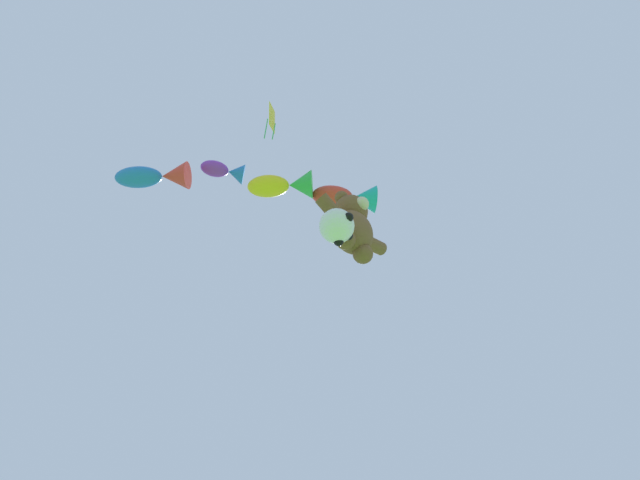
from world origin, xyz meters
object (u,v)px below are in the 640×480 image
object	(u,v)px
fish_kite_goldfin	(284,185)
fish_kite_violet	(225,171)
fish_kite_cobalt	(157,177)
soccer_ball_kite	(337,226)
diamond_kite	(272,120)
teddy_bear_kite	(352,225)
fish_kite_crimson	(348,197)

from	to	relation	value
fish_kite_goldfin	fish_kite_violet	xyz separation A→B (m)	(-1.63, 1.21, 0.54)
fish_kite_goldfin	fish_kite_violet	size ratio (longest dim) A/B	1.38
fish_kite_goldfin	fish_kite_cobalt	world-z (taller)	fish_kite_goldfin
soccer_ball_kite	fish_kite_cobalt	world-z (taller)	fish_kite_cobalt
soccer_ball_kite	fish_kite_violet	xyz separation A→B (m)	(-1.70, 3.38, 5.42)
diamond_kite	teddy_bear_kite	bearing A→B (deg)	-17.49
soccer_ball_kite	fish_kite_goldfin	bearing A→B (deg)	92.04
fish_kite_crimson	diamond_kite	world-z (taller)	diamond_kite
teddy_bear_kite	diamond_kite	xyz separation A→B (m)	(-2.56, 0.81, 4.44)
fish_kite_goldfin	soccer_ball_kite	bearing A→B (deg)	-87.96
teddy_bear_kite	soccer_ball_kite	world-z (taller)	teddy_bear_kite
fish_kite_violet	teddy_bear_kite	bearing A→B (deg)	-50.59
teddy_bear_kite	soccer_ball_kite	bearing A→B (deg)	-164.00
fish_kite_goldfin	diamond_kite	world-z (taller)	diamond_kite
teddy_bear_kite	soccer_ball_kite	size ratio (longest dim) A/B	2.74
fish_kite_cobalt	fish_kite_goldfin	bearing A→B (deg)	-38.41
teddy_bear_kite	fish_kite_crimson	xyz separation A→B (m)	(0.93, 0.81, 3.69)
fish_kite_goldfin	fish_kite_cobalt	bearing A→B (deg)	141.59
soccer_ball_kite	fish_kite_goldfin	world-z (taller)	fish_kite_goldfin
fish_kite_goldfin	teddy_bear_kite	bearing A→B (deg)	-63.82
soccer_ball_kite	diamond_kite	xyz separation A→B (m)	(-1.69, 1.06, 5.72)
fish_kite_violet	diamond_kite	world-z (taller)	diamond_kite
fish_kite_crimson	fish_kite_cobalt	xyz separation A→B (m)	(-5.10, 3.68, -0.24)
soccer_ball_kite	fish_kite_crimson	xyz separation A→B (m)	(1.80, 1.06, 4.97)
fish_kite_crimson	fish_kite_cobalt	distance (m)	6.29
fish_kite_crimson	teddy_bear_kite	bearing A→B (deg)	-138.95
fish_kite_crimson	fish_kite_goldfin	world-z (taller)	fish_kite_crimson
soccer_ball_kite	fish_kite_cobalt	distance (m)	7.46
soccer_ball_kite	fish_kite_violet	world-z (taller)	fish_kite_violet
diamond_kite	fish_kite_goldfin	bearing A→B (deg)	34.64
soccer_ball_kite	fish_kite_goldfin	distance (m)	5.34
teddy_bear_kite	soccer_ball_kite	xyz separation A→B (m)	(-0.87, -0.25, -1.28)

